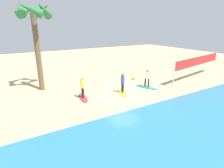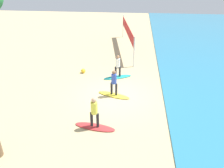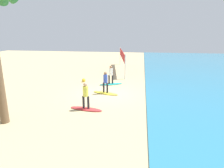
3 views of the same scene
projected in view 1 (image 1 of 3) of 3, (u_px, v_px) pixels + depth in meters
ground_plane at (123, 93)px, 15.40m from camera, size 60.00×60.00×0.00m
surfboard_teal at (147, 87)px, 16.76m from camera, size 1.38×2.14×0.09m
surfer_teal at (147, 77)px, 16.46m from camera, size 0.32×0.43×1.64m
surfboard_yellow at (122, 92)px, 15.45m from camera, size 1.19×2.17×0.09m
surfer_yellow at (123, 81)px, 15.15m from camera, size 0.32×0.44×1.64m
surfboard_red at (83, 98)px, 14.33m from camera, size 0.89×2.16×0.09m
surfer_red at (82, 86)px, 14.03m from camera, size 0.32×0.46×1.64m
volleyball_net at (198, 62)px, 19.19m from camera, size 8.98×1.57×2.50m
palm_tree at (34, 20)px, 14.49m from camera, size 2.88×3.03×7.32m
beach_ball at (134, 78)px, 19.20m from camera, size 0.34×0.34×0.34m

